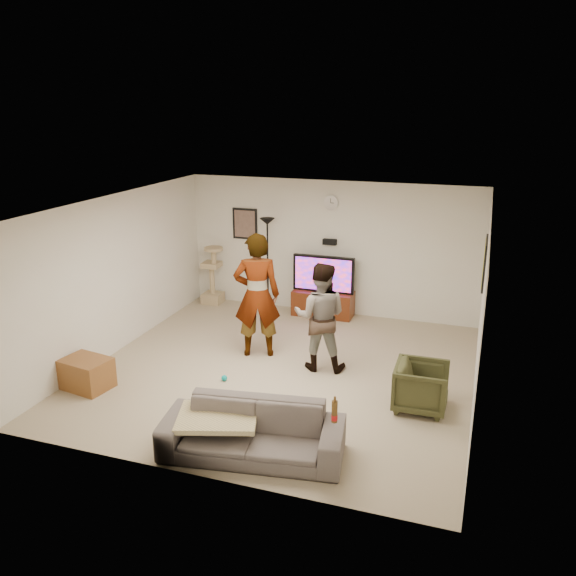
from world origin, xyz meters
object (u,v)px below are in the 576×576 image
(cat_tree, at_px, (212,275))
(person_right, at_px, (320,317))
(tv, at_px, (324,274))
(tv_stand, at_px, (323,303))
(floor_lamp, at_px, (268,265))
(armchair, at_px, (421,387))
(side_table, at_px, (87,373))
(person_left, at_px, (257,295))
(sofa, at_px, (252,431))
(beer_bottle, at_px, (335,412))

(cat_tree, height_order, person_right, person_right)
(tv, height_order, person_right, person_right)
(tv_stand, xyz_separation_m, floor_lamp, (-1.09, -0.02, 0.65))
(armchair, relative_size, side_table, 1.06)
(person_left, height_order, side_table, person_left)
(tv_stand, height_order, side_table, tv_stand)
(tv, relative_size, sofa, 0.56)
(tv, height_order, cat_tree, cat_tree)
(floor_lamp, xyz_separation_m, beer_bottle, (2.52, -4.68, -0.16))
(cat_tree, distance_m, sofa, 5.45)
(tv_stand, bearing_deg, side_table, -120.99)
(tv, height_order, armchair, tv)
(beer_bottle, distance_m, armchair, 1.89)
(floor_lamp, relative_size, beer_bottle, 7.11)
(floor_lamp, height_order, sofa, floor_lamp)
(person_right, bearing_deg, side_table, 21.67)
(floor_lamp, relative_size, sofa, 0.87)
(floor_lamp, bearing_deg, person_right, -53.07)
(cat_tree, xyz_separation_m, side_table, (-0.07, -3.90, -0.36))
(side_table, bearing_deg, tv, 59.01)
(beer_bottle, bearing_deg, person_left, 126.10)
(person_right, distance_m, beer_bottle, 2.62)
(floor_lamp, distance_m, side_table, 4.14)
(tv, bearing_deg, side_table, -120.99)
(armchair, xyz_separation_m, side_table, (-4.50, -0.90, -0.10))
(person_right, height_order, beer_bottle, person_right)
(armchair, bearing_deg, sofa, 134.44)
(person_left, relative_size, sofa, 0.96)
(floor_lamp, height_order, person_right, floor_lamp)
(sofa, height_order, armchair, armchair)
(sofa, bearing_deg, beer_bottle, -8.58)
(floor_lamp, height_order, beer_bottle, floor_lamp)
(tv, bearing_deg, armchair, -54.32)
(beer_bottle, bearing_deg, armchair, 66.60)
(tv, bearing_deg, tv_stand, 0.00)
(person_left, height_order, armchair, person_left)
(armchair, bearing_deg, person_left, 69.57)
(sofa, xyz_separation_m, armchair, (1.68, 1.69, 0.01))
(armchair, bearing_deg, person_right, 63.14)
(beer_bottle, bearing_deg, cat_tree, 128.29)
(person_right, bearing_deg, armchair, 145.66)
(floor_lamp, bearing_deg, cat_tree, 179.59)
(person_left, relative_size, beer_bottle, 7.89)
(cat_tree, bearing_deg, sofa, -59.55)
(person_left, xyz_separation_m, sofa, (0.98, -2.64, -0.69))
(floor_lamp, xyz_separation_m, side_table, (-1.25, -3.89, -0.67))
(cat_tree, height_order, side_table, cat_tree)
(tv_stand, height_order, armchair, armchair)
(tv_stand, bearing_deg, person_left, -103.79)
(person_right, bearing_deg, person_left, -17.36)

